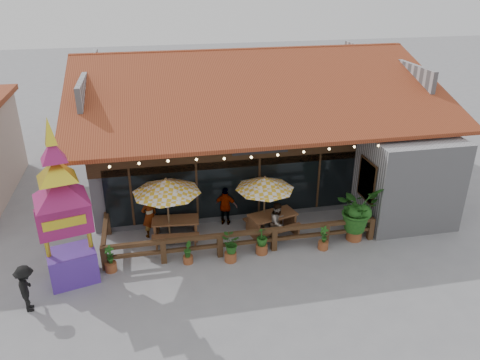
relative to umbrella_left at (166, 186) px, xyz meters
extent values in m
plane|color=gray|center=(4.19, -0.80, -2.33)|extent=(100.00, 100.00, 0.00)
cube|color=#A1A1A5|center=(4.19, 6.20, -0.33)|extent=(14.00, 10.00, 4.00)
cube|color=#392512|center=(2.69, 1.12, 0.87)|extent=(11.00, 0.16, 1.60)
cube|color=black|center=(2.69, 1.10, -0.83)|extent=(10.00, 0.12, 2.40)
cube|color=#FDAE72|center=(2.69, 1.30, -0.83)|extent=(9.80, 0.05, 2.20)
cube|color=#A1A1A5|center=(9.44, -0.15, -0.53)|extent=(3.50, 2.70, 3.60)
cube|color=red|center=(7.63, -0.30, -0.33)|extent=(0.06, 1.20, 1.50)
cube|color=#392512|center=(7.62, -0.30, -0.33)|extent=(0.04, 1.34, 1.64)
cube|color=#984122|center=(4.19, 2.70, 2.57)|extent=(15.50, 7.05, 2.37)
cube|color=#984122|center=(4.19, 9.70, 2.57)|extent=(15.50, 7.05, 2.37)
cube|color=#984122|center=(4.19, 6.20, 3.69)|extent=(15.50, 0.30, 0.12)
cube|color=#A1A1A5|center=(-2.81, 6.20, 2.37)|extent=(0.20, 9.00, 1.80)
cube|color=#A1A1A5|center=(11.19, 6.20, 2.37)|extent=(0.20, 9.00, 1.80)
cube|color=black|center=(3.69, 1.00, 0.87)|extent=(2.20, 0.10, 0.55)
cube|color=silver|center=(3.69, 0.94, 0.87)|extent=(1.80, 0.02, 0.25)
cube|color=#392512|center=(-1.31, 1.06, -0.83)|extent=(0.08, 0.08, 2.40)
cube|color=#392512|center=(1.19, 1.06, -0.83)|extent=(0.08, 0.08, 2.40)
cube|color=#392512|center=(3.69, 1.06, -0.83)|extent=(0.08, 0.08, 2.40)
cube|color=#392512|center=(6.19, 1.06, -0.83)|extent=(0.08, 0.08, 2.40)
sphere|color=#FFDB8C|center=(-1.81, -0.72, 1.22)|extent=(0.09, 0.09, 0.09)
sphere|color=#FFDB8C|center=(-0.86, -0.72, 1.26)|extent=(0.09, 0.09, 0.09)
sphere|color=#FFDB8C|center=(0.09, -0.72, 1.27)|extent=(0.09, 0.09, 0.09)
sphere|color=#FFDB8C|center=(1.04, -0.72, 1.24)|extent=(0.09, 0.09, 0.09)
sphere|color=#FFDB8C|center=(1.99, -0.72, 1.20)|extent=(0.09, 0.09, 0.09)
sphere|color=#FFDB8C|center=(2.94, -0.72, 1.17)|extent=(0.09, 0.09, 0.09)
sphere|color=#FFDB8C|center=(3.89, -0.72, 1.18)|extent=(0.09, 0.09, 0.09)
sphere|color=#FFDB8C|center=(4.84, -0.72, 1.22)|extent=(0.09, 0.09, 0.09)
sphere|color=#FFDB8C|center=(5.79, -0.72, 1.26)|extent=(0.09, 0.09, 0.09)
sphere|color=#FFDB8C|center=(6.74, -0.72, 1.27)|extent=(0.09, 0.09, 0.09)
sphere|color=#FFDB8C|center=(7.69, -0.72, 1.24)|extent=(0.09, 0.09, 0.09)
cube|color=#49301A|center=(-2.31, -1.30, -1.88)|extent=(0.20, 0.20, 0.90)
cube|color=#49301A|center=(-0.31, -1.30, -1.88)|extent=(0.20, 0.20, 0.90)
cube|color=#49301A|center=(1.69, -1.30, -1.88)|extent=(0.20, 0.20, 0.90)
cube|color=#49301A|center=(3.69, -1.30, -1.88)|extent=(0.20, 0.20, 0.90)
cube|color=#49301A|center=(5.69, -1.30, -1.88)|extent=(0.20, 0.20, 0.90)
cube|color=#49301A|center=(7.49, -1.30, -1.88)|extent=(0.20, 0.20, 0.90)
cube|color=#49301A|center=(2.59, -1.30, -1.48)|extent=(9.80, 0.16, 0.14)
cube|color=#49301A|center=(2.59, -1.30, -1.88)|extent=(9.80, 0.12, 0.12)
cube|color=#49301A|center=(-2.31, -0.05, -1.48)|extent=(0.16, 2.50, 0.14)
cube|color=#49301A|center=(-2.31, 1.10, -1.88)|extent=(0.20, 0.20, 0.90)
cylinder|color=brown|center=(0.00, 0.00, -1.08)|extent=(0.07, 0.07, 2.51)
cone|color=gold|center=(0.00, 0.00, 0.01)|extent=(3.03, 3.03, 0.49)
sphere|color=brown|center=(0.00, 0.00, 0.29)|extent=(0.11, 0.11, 0.11)
cylinder|color=black|center=(0.00, 0.00, -2.30)|extent=(0.48, 0.48, 0.07)
cylinder|color=brown|center=(3.65, 0.02, -1.21)|extent=(0.06, 0.06, 2.25)
cone|color=gold|center=(3.65, 0.02, -0.23)|extent=(2.45, 2.45, 0.44)
sphere|color=brown|center=(3.65, 0.02, 0.01)|extent=(0.10, 0.10, 0.10)
cylinder|color=black|center=(3.65, 0.02, -2.30)|extent=(0.43, 0.43, 0.06)
cube|color=brown|center=(0.25, 0.20, -1.52)|extent=(1.81, 0.98, 0.07)
cube|color=brown|center=(-0.51, 0.28, -1.93)|extent=(0.16, 0.77, 0.81)
cube|color=brown|center=(1.01, 0.13, -1.93)|extent=(0.16, 0.77, 0.81)
cube|color=brown|center=(0.19, -0.39, -1.85)|extent=(1.76, 0.47, 0.05)
cube|color=brown|center=(0.31, 0.80, -1.85)|extent=(1.76, 0.47, 0.05)
cube|color=brown|center=(3.94, -0.19, -1.49)|extent=(1.97, 1.29, 0.07)
cube|color=brown|center=(3.17, -0.40, -1.91)|extent=(0.29, 0.79, 0.84)
cube|color=brown|center=(4.70, 0.01, -1.91)|extent=(0.29, 0.79, 0.84)
cube|color=brown|center=(4.10, -0.79, -1.83)|extent=(1.83, 0.78, 0.06)
cube|color=brown|center=(3.78, 0.41, -1.83)|extent=(1.83, 0.78, 0.06)
cube|color=#4E2998|center=(-3.26, -1.70, -1.77)|extent=(1.71, 1.45, 1.12)
cube|color=#921B58|center=(-3.26, -1.70, -0.10)|extent=(1.68, 0.63, 1.12)
cube|color=yellow|center=(-3.26, -1.83, -0.10)|extent=(1.27, 0.35, 0.33)
cylinder|color=yellow|center=(-3.91, -1.70, -0.29)|extent=(0.15, 0.15, 1.86)
cylinder|color=yellow|center=(-2.61, -1.70, -0.29)|extent=(0.15, 0.15, 1.86)
pyramid|color=#921B58|center=(-3.26, -1.70, 1.39)|extent=(2.71, 2.71, 0.74)
pyramid|color=yellow|center=(-3.26, -1.70, 1.99)|extent=(1.92, 1.92, 0.65)
pyramid|color=#921B58|center=(-3.26, -1.70, 2.60)|extent=(1.24, 1.24, 0.65)
pyramid|color=yellow|center=(-3.26, -1.70, 3.29)|extent=(0.56, 0.56, 0.84)
cylinder|color=brown|center=(6.89, -1.20, -2.11)|extent=(0.59, 0.59, 0.43)
imported|color=#28601B|center=(6.89, -1.20, -1.02)|extent=(2.00, 1.89, 1.77)
sphere|color=#28601B|center=(7.04, -1.30, -1.35)|extent=(0.59, 0.59, 0.59)
sphere|color=#28601B|center=(6.77, -1.06, -1.15)|extent=(0.51, 0.51, 0.51)
imported|color=#392512|center=(-0.69, 0.61, -1.43)|extent=(0.78, 0.70, 1.79)
imported|color=#392512|center=(4.01, -0.66, -1.55)|extent=(0.96, 0.92, 1.56)
imported|color=#392512|center=(2.31, 0.93, -1.53)|extent=(1.02, 0.70, 1.60)
imported|color=black|center=(-4.41, -2.98, -1.56)|extent=(0.73, 1.08, 1.54)
cylinder|color=brown|center=(-2.11, -1.44, -2.17)|extent=(0.40, 0.40, 0.32)
imported|color=#28601B|center=(-2.11, -1.44, -1.67)|extent=(0.38, 0.29, 0.67)
cylinder|color=brown|center=(0.52, -1.50, -2.19)|extent=(0.35, 0.35, 0.28)
imported|color=#28601B|center=(0.52, -1.50, -1.76)|extent=(0.30, 0.35, 0.58)
cylinder|color=brown|center=(2.01, -1.68, -2.16)|extent=(0.43, 0.43, 0.34)
imported|color=#28601B|center=(2.01, -1.68, -1.64)|extent=(0.79, 0.74, 0.70)
cylinder|color=brown|center=(3.20, -1.43, -2.16)|extent=(0.43, 0.43, 0.35)
imported|color=#28601B|center=(3.20, -1.43, -1.63)|extent=(0.53, 0.53, 0.71)
cylinder|color=brown|center=(5.49, -1.61, -2.18)|extent=(0.38, 0.38, 0.30)
imported|color=#28601B|center=(5.49, -1.61, -1.72)|extent=(0.39, 0.38, 0.62)
camera|label=1|loc=(-0.46, -15.33, 7.17)|focal=35.00mm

